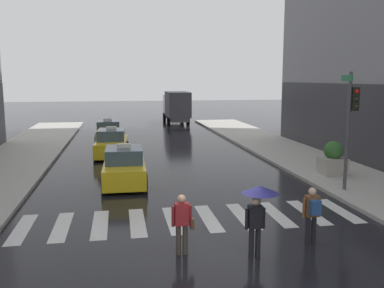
% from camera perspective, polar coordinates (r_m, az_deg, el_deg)
% --- Properties ---
extents(ground_plane, '(160.00, 160.00, 0.00)m').
position_cam_1_polar(ground_plane, '(11.51, 2.55, -15.03)').
color(ground_plane, black).
extents(crosswalk_markings, '(11.30, 2.80, 0.01)m').
position_cam_1_polar(crosswalk_markings, '(14.25, -0.11, -10.20)').
color(crosswalk_markings, silver).
rests_on(crosswalk_markings, ground).
extents(traffic_light_pole, '(0.44, 0.84, 4.80)m').
position_cam_1_polar(traffic_light_pole, '(17.98, 20.89, 3.82)').
color(traffic_light_pole, '#47474C').
rests_on(traffic_light_pole, curb_right).
extents(taxi_lead, '(2.00, 4.57, 1.80)m').
position_cam_1_polar(taxi_lead, '(19.11, -9.22, -3.12)').
color(taxi_lead, yellow).
rests_on(taxi_lead, ground).
extents(taxi_second, '(2.11, 4.62, 1.80)m').
position_cam_1_polar(taxi_second, '(26.05, -10.92, 0.03)').
color(taxi_second, yellow).
rests_on(taxi_second, ground).
extents(taxi_third, '(2.05, 4.60, 1.80)m').
position_cam_1_polar(taxi_third, '(31.51, -11.41, 1.53)').
color(taxi_third, gold).
rests_on(taxi_third, ground).
extents(box_truck, '(2.37, 7.57, 3.35)m').
position_cam_1_polar(box_truck, '(44.02, -2.15, 5.22)').
color(box_truck, '#2D2D2D').
rests_on(box_truck, ground).
extents(pedestrian_with_umbrella, '(0.96, 0.96, 1.94)m').
position_cam_1_polar(pedestrian_with_umbrella, '(11.03, 9.07, -7.81)').
color(pedestrian_with_umbrella, black).
rests_on(pedestrian_with_umbrella, ground).
extents(pedestrian_with_backpack, '(0.55, 0.43, 1.65)m').
position_cam_1_polar(pedestrian_with_backpack, '(12.37, 16.10, -8.84)').
color(pedestrian_with_backpack, black).
rests_on(pedestrian_with_backpack, ground).
extents(pedestrian_with_handbag, '(0.60, 0.24, 1.65)m').
position_cam_1_polar(pedestrian_with_handbag, '(11.27, -1.34, -10.45)').
color(pedestrian_with_handbag, '#473D33').
rests_on(pedestrian_with_handbag, ground).
extents(planter_near_corner, '(1.10, 1.10, 1.60)m').
position_cam_1_polar(planter_near_corner, '(20.99, 18.71, -1.99)').
color(planter_near_corner, '#A8A399').
rests_on(planter_near_corner, curb_right).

